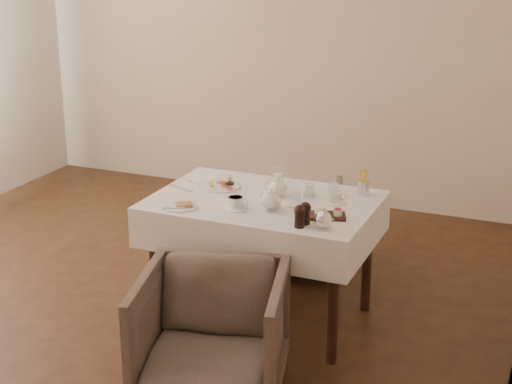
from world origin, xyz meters
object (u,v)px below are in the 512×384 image
Objects in this scene: breakfast_plate at (221,185)px; teapot_centre at (278,186)px; table at (263,218)px; armchair_near at (212,336)px; armchair_far at (295,227)px.

breakfast_plate is 0.39m from teapot_centre.
teapot_centre reaches higher than table.
armchair_far is (-0.17, 1.64, -0.03)m from armchair_near.
table is at bearing -18.67° from breakfast_plate.
table is at bearing 77.60° from armchair_far.
armchair_near is at bearing -66.07° from breakfast_plate.
breakfast_plate is at bearing 50.81° from armchair_far.
table is 0.85m from armchair_far.
breakfast_plate is at bearing 160.16° from table.
table is 5.00× the size of breakfast_plate.
armchair_far is at bearing 96.23° from teapot_centre.
armchair_near is 2.83× the size of breakfast_plate.
breakfast_plate is (-0.33, 0.12, 0.13)m from table.
teapot_centre is (0.05, 0.09, 0.18)m from table.
table is 0.20m from teapot_centre.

